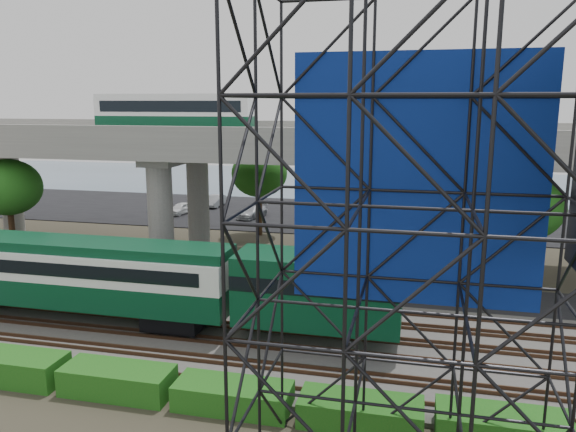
# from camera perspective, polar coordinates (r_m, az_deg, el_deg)

# --- Properties ---
(ground) EXTENTS (140.00, 140.00, 0.00)m
(ground) POSITION_cam_1_polar(r_m,az_deg,el_deg) (27.37, -4.66, -14.15)
(ground) COLOR #474233
(ground) RESTS_ON ground
(ballast_bed) EXTENTS (90.00, 12.00, 0.20)m
(ballast_bed) POSITION_cam_1_polar(r_m,az_deg,el_deg) (29.06, -3.44, -12.33)
(ballast_bed) COLOR slate
(ballast_bed) RESTS_ON ground
(service_road) EXTENTS (90.00, 5.00, 0.08)m
(service_road) POSITION_cam_1_polar(r_m,az_deg,el_deg) (36.74, 0.36, -7.19)
(service_road) COLOR black
(service_road) RESTS_ON ground
(parking_lot) EXTENTS (90.00, 18.00, 0.08)m
(parking_lot) POSITION_cam_1_polar(r_m,az_deg,el_deg) (59.14, 5.41, -0.00)
(parking_lot) COLOR black
(parking_lot) RESTS_ON ground
(harbor_water) EXTENTS (140.00, 40.00, 0.03)m
(harbor_water) POSITION_cam_1_polar(r_m,az_deg,el_deg) (80.68, 7.55, 3.04)
(harbor_water) COLOR #435B6E
(harbor_water) RESTS_ON ground
(rail_tracks) EXTENTS (90.00, 9.52, 0.16)m
(rail_tracks) POSITION_cam_1_polar(r_m,az_deg,el_deg) (28.98, -3.44, -12.00)
(rail_tracks) COLOR #472D1E
(rail_tracks) RESTS_ON ballast_bed
(commuter_train) EXTENTS (29.30, 3.06, 4.30)m
(commuter_train) POSITION_cam_1_polar(r_m,az_deg,el_deg) (31.53, -18.82, -5.61)
(commuter_train) COLOR black
(commuter_train) RESTS_ON rail_tracks
(overpass) EXTENTS (80.00, 12.00, 12.40)m
(overpass) POSITION_cam_1_polar(r_m,az_deg,el_deg) (40.48, 1.09, 6.41)
(overpass) COLOR #9E9B93
(overpass) RESTS_ON ground
(scaffold_tower) EXTENTS (9.36, 6.36, 15.00)m
(scaffold_tower) POSITION_cam_1_polar(r_m,az_deg,el_deg) (16.06, 12.62, -4.58)
(scaffold_tower) COLOR black
(scaffold_tower) RESTS_ON ground
(hedge_strip) EXTENTS (34.60, 1.80, 1.20)m
(hedge_strip) POSITION_cam_1_polar(r_m,az_deg,el_deg) (23.20, -5.59, -17.64)
(hedge_strip) COLOR #145915
(hedge_strip) RESTS_ON ground
(trees) EXTENTS (40.94, 16.94, 7.69)m
(trees) POSITION_cam_1_polar(r_m,az_deg,el_deg) (41.95, -4.14, 2.93)
(trees) COLOR #382314
(trees) RESTS_ON ground
(suv) EXTENTS (5.52, 3.88, 1.40)m
(suv) POSITION_cam_1_polar(r_m,az_deg,el_deg) (37.61, -9.05, -5.71)
(suv) COLOR black
(suv) RESTS_ON service_road
(parked_cars) EXTENTS (34.36, 9.72, 1.29)m
(parked_cars) POSITION_cam_1_polar(r_m,az_deg,el_deg) (58.77, 5.26, 0.58)
(parked_cars) COLOR white
(parked_cars) RESTS_ON parking_lot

